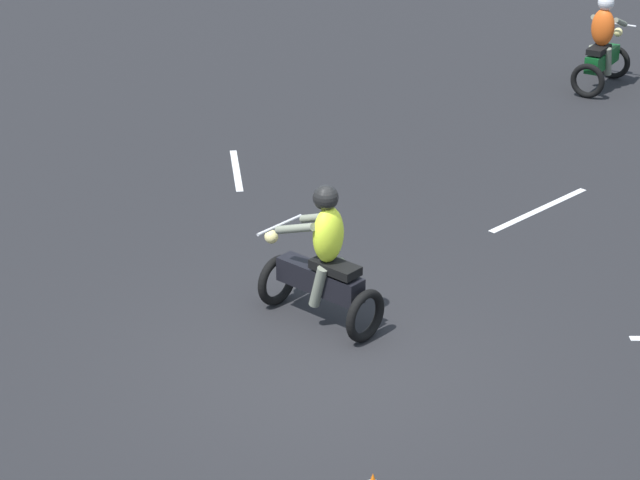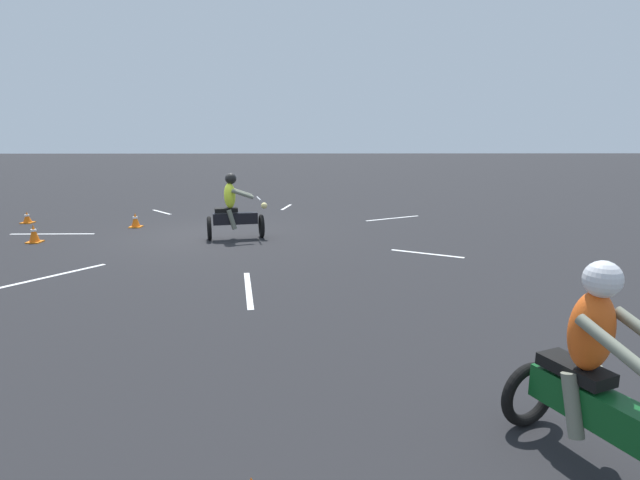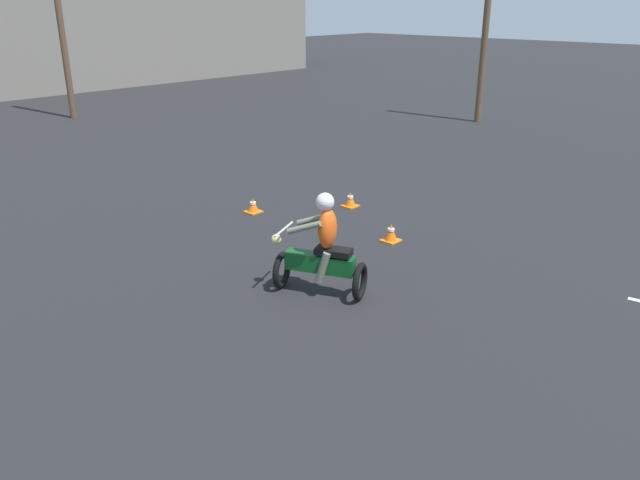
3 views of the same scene
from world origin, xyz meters
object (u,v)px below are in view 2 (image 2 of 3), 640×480
traffic_cone_mid_left (135,220)px  traffic_cone_far_center (27,218)px  motorcycle_rider_background (596,381)px  traffic_cone_near_right (34,234)px  motorcycle_rider_foreground (234,210)px

traffic_cone_mid_left → traffic_cone_far_center: bearing=-12.1°
motorcycle_rider_background → traffic_cone_near_right: size_ratio=3.67×
motorcycle_rider_background → traffic_cone_far_center: (10.64, -11.29, -0.56)m
motorcycle_rider_background → traffic_cone_mid_left: (7.18, -10.55, -0.53)m
motorcycle_rider_background → traffic_cone_near_right: (8.93, -8.52, -0.51)m
traffic_cone_near_right → traffic_cone_mid_left: size_ratio=1.09×
motorcycle_rider_background → traffic_cone_mid_left: size_ratio=4.00×
motorcycle_rider_foreground → motorcycle_rider_background: 9.79m
motorcycle_rider_background → motorcycle_rider_foreground: bearing=-87.9°
traffic_cone_near_right → traffic_cone_far_center: traffic_cone_near_right is taller
motorcycle_rider_foreground → traffic_cone_far_center: size_ratio=4.84×
traffic_cone_mid_left → traffic_cone_far_center: size_ratio=1.21×
motorcycle_rider_foreground → traffic_cone_mid_left: motorcycle_rider_foreground is taller
motorcycle_rider_background → traffic_cone_near_right: motorcycle_rider_background is taller
motorcycle_rider_foreground → traffic_cone_far_center: bearing=-123.3°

